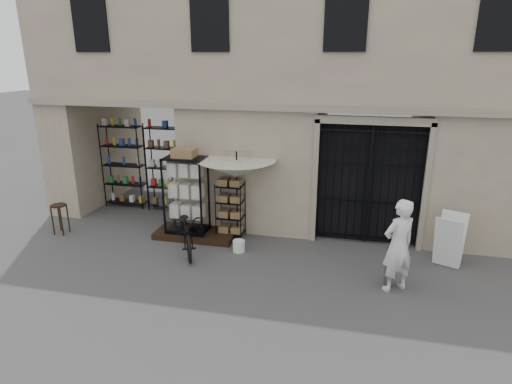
% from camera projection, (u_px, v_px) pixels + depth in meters
% --- Properties ---
extents(ground, '(80.00, 80.00, 0.00)m').
position_uv_depth(ground, '(278.00, 277.00, 8.88)').
color(ground, '#242427').
rests_on(ground, ground).
extents(main_building, '(14.00, 4.00, 9.00)m').
position_uv_depth(main_building, '(308.00, 50.00, 11.20)').
color(main_building, tan).
rests_on(main_building, ground).
extents(shop_recess, '(3.00, 1.70, 3.00)m').
position_uv_depth(shop_recess, '(139.00, 163.00, 11.97)').
color(shop_recess, black).
rests_on(shop_recess, ground).
extents(shop_shelving, '(2.70, 0.50, 2.50)m').
position_uv_depth(shop_shelving, '(146.00, 167.00, 12.52)').
color(shop_shelving, black).
rests_on(shop_shelving, ground).
extents(iron_gate, '(2.50, 0.21, 3.00)m').
position_uv_depth(iron_gate, '(369.00, 182.00, 10.16)').
color(iron_gate, black).
rests_on(iron_gate, ground).
extents(step_platform, '(2.00, 0.90, 0.15)m').
position_uv_depth(step_platform, '(196.00, 234.00, 10.80)').
color(step_platform, black).
rests_on(step_platform, ground).
extents(display_cabinet, '(1.09, 0.86, 2.07)m').
position_uv_depth(display_cabinet, '(186.00, 199.00, 10.50)').
color(display_cabinet, black).
rests_on(display_cabinet, step_platform).
extents(wire_rack, '(0.74, 0.62, 1.45)m').
position_uv_depth(wire_rack, '(231.00, 211.00, 10.58)').
color(wire_rack, black).
rests_on(wire_rack, ground).
extents(market_umbrella, '(1.84, 1.87, 2.68)m').
position_uv_depth(market_umbrella, '(237.00, 164.00, 10.14)').
color(market_umbrella, black).
rests_on(market_umbrella, ground).
extents(white_bucket, '(0.37, 0.37, 0.27)m').
position_uv_depth(white_bucket, '(239.00, 246.00, 9.98)').
color(white_bucket, silver).
rests_on(white_bucket, ground).
extents(bicycle, '(1.05, 1.21, 1.93)m').
position_uv_depth(bicycle, '(188.00, 250.00, 10.08)').
color(bicycle, black).
rests_on(bicycle, ground).
extents(wooden_stool, '(0.47, 0.47, 0.78)m').
position_uv_depth(wooden_stool, '(60.00, 218.00, 10.91)').
color(wooden_stool, black).
rests_on(wooden_stool, ground).
extents(steel_bollard, '(0.18, 0.18, 0.82)m').
position_uv_depth(steel_bollard, '(389.00, 267.00, 8.43)').
color(steel_bollard, slate).
rests_on(steel_bollard, ground).
extents(shopkeeper, '(1.63, 1.92, 0.45)m').
position_uv_depth(shopkeeper, '(393.00, 289.00, 8.41)').
color(shopkeeper, silver).
rests_on(shopkeeper, ground).
extents(easel_sign, '(0.75, 0.80, 1.15)m').
position_uv_depth(easel_sign, '(449.00, 240.00, 9.16)').
color(easel_sign, silver).
rests_on(easel_sign, ground).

